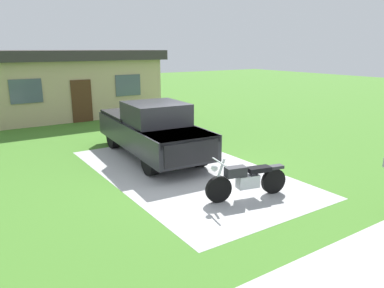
# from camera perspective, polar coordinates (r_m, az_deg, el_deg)

# --- Properties ---
(ground_plane) EXTENTS (80.00, 80.00, 0.00)m
(ground_plane) POSITION_cam_1_polar(r_m,az_deg,el_deg) (11.11, -0.98, -4.32)
(ground_plane) COLOR #447B29
(driveway_pad) EXTENTS (4.49, 7.93, 0.01)m
(driveway_pad) POSITION_cam_1_polar(r_m,az_deg,el_deg) (11.11, -0.98, -4.30)
(driveway_pad) COLOR #B2B2B2
(driveway_pad) RESTS_ON ground
(sidewalk_strip) EXTENTS (36.00, 1.80, 0.01)m
(sidewalk_strip) POSITION_cam_1_polar(r_m,az_deg,el_deg) (7.28, 26.59, -16.81)
(sidewalk_strip) COLOR #BBBBB5
(sidewalk_strip) RESTS_ON ground
(motorcycle) EXTENTS (2.19, 0.81, 1.09)m
(motorcycle) POSITION_cam_1_polar(r_m,az_deg,el_deg) (9.19, 8.46, -5.50)
(motorcycle) COLOR black
(motorcycle) RESTS_ON ground
(pickup_truck) EXTENTS (2.39, 5.75, 1.90)m
(pickup_truck) POSITION_cam_1_polar(r_m,az_deg,el_deg) (12.59, -6.42, 2.39)
(pickup_truck) COLOR black
(pickup_truck) RESTS_ON ground
(neighbor_house) EXTENTS (9.60, 5.60, 3.50)m
(neighbor_house) POSITION_cam_1_polar(r_m,az_deg,el_deg) (21.53, -18.90, 9.06)
(neighbor_house) COLOR tan
(neighbor_house) RESTS_ON ground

